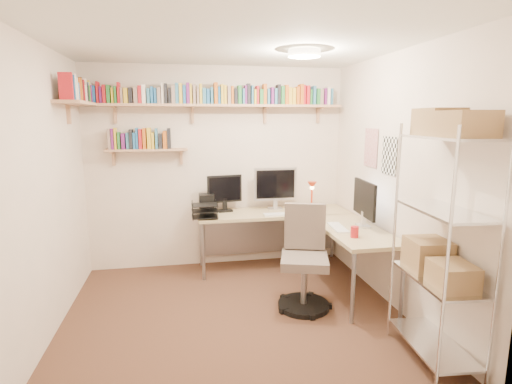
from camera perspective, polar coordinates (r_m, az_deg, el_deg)
ground at (r=4.01m, az=-3.03°, el=-17.30°), size 3.20×3.20×0.00m
room_shell at (r=3.56m, az=-3.20°, el=5.33°), size 3.24×3.04×2.52m
wall_shelves at (r=4.82m, az=-10.40°, el=12.19°), size 3.12×1.09×0.80m
corner_desk at (r=4.75m, az=3.70°, el=-3.54°), size 1.94×1.85×1.26m
office_chair at (r=4.07m, az=6.91°, el=-10.26°), size 0.56×0.57×1.02m
wire_rack at (r=3.24m, az=25.11°, el=-2.37°), size 0.45×0.82×1.94m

